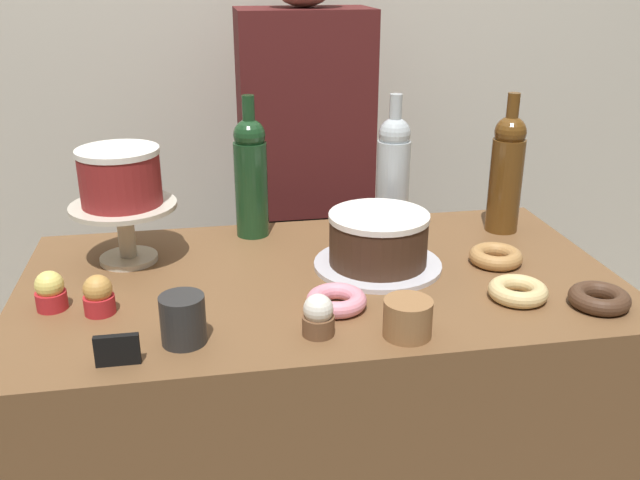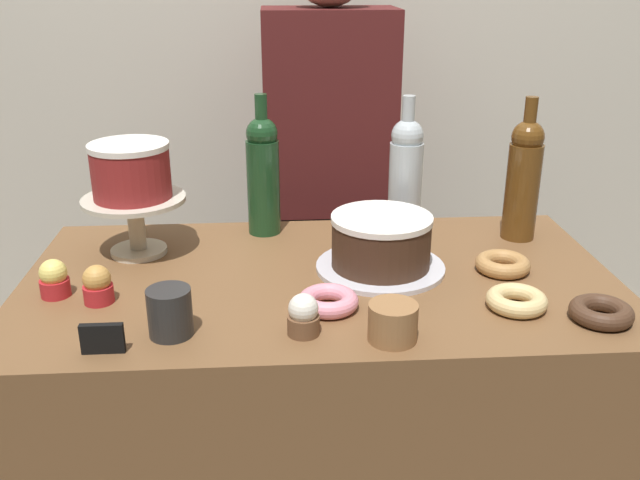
{
  "view_description": "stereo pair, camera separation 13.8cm",
  "coord_description": "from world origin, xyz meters",
  "px_view_note": "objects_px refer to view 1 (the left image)",
  "views": [
    {
      "loc": [
        -0.23,
        -1.27,
        1.51
      ],
      "look_at": [
        0.0,
        0.0,
        0.99
      ],
      "focal_mm": 39.05,
      "sensor_mm": 36.0,
      "label": 1
    },
    {
      "loc": [
        -0.09,
        -1.28,
        1.51
      ],
      "look_at": [
        0.0,
        0.0,
        0.99
      ],
      "focal_mm": 39.05,
      "sensor_mm": 36.0,
      "label": 2
    }
  ],
  "objects_px": {
    "coffee_cup_ceramic": "(183,319)",
    "donut_maple": "(496,256)",
    "wine_bottle_amber": "(506,172)",
    "wine_bottle_clear": "(393,173)",
    "cupcake_vanilla": "(318,316)",
    "white_layer_cake": "(120,176)",
    "donut_chocolate": "(599,298)",
    "cake_stand_pedestal": "(125,222)",
    "donut_pink": "(336,300)",
    "donut_glazed": "(518,291)",
    "cookie_stack": "(408,318)",
    "chocolate_round_cake": "(378,238)",
    "price_sign_chalkboard": "(117,350)",
    "cupcake_lemon": "(50,291)",
    "barista_figure": "(305,210)",
    "cupcake_caramel": "(99,296)",
    "wine_bottle_green": "(251,175)"
  },
  "relations": [
    {
      "from": "cupcake_vanilla",
      "to": "donut_maple",
      "type": "height_order",
      "value": "cupcake_vanilla"
    },
    {
      "from": "coffee_cup_ceramic",
      "to": "donut_maple",
      "type": "bearing_deg",
      "value": 18.68
    },
    {
      "from": "cupcake_vanilla",
      "to": "price_sign_chalkboard",
      "type": "bearing_deg",
      "value": -173.04
    },
    {
      "from": "donut_glazed",
      "to": "cupcake_lemon",
      "type": "bearing_deg",
      "value": 172.57
    },
    {
      "from": "chocolate_round_cake",
      "to": "cupcake_lemon",
      "type": "height_order",
      "value": "chocolate_round_cake"
    },
    {
      "from": "cookie_stack",
      "to": "price_sign_chalkboard",
      "type": "relative_size",
      "value": 1.2
    },
    {
      "from": "wine_bottle_clear",
      "to": "donut_chocolate",
      "type": "xyz_separation_m",
      "value": [
        0.28,
        -0.44,
        -0.13
      ]
    },
    {
      "from": "cupcake_vanilla",
      "to": "donut_chocolate",
      "type": "xyz_separation_m",
      "value": [
        0.53,
        0.01,
        -0.02
      ]
    },
    {
      "from": "donut_glazed",
      "to": "donut_chocolate",
      "type": "distance_m",
      "value": 0.15
    },
    {
      "from": "wine_bottle_amber",
      "to": "wine_bottle_clear",
      "type": "relative_size",
      "value": 1.0
    },
    {
      "from": "donut_maple",
      "to": "cookie_stack",
      "type": "distance_m",
      "value": 0.38
    },
    {
      "from": "cupcake_caramel",
      "to": "cookie_stack",
      "type": "relative_size",
      "value": 0.88
    },
    {
      "from": "cake_stand_pedestal",
      "to": "price_sign_chalkboard",
      "type": "relative_size",
      "value": 3.15
    },
    {
      "from": "white_layer_cake",
      "to": "wine_bottle_amber",
      "type": "distance_m",
      "value": 0.86
    },
    {
      "from": "donut_maple",
      "to": "donut_pink",
      "type": "bearing_deg",
      "value": -158.99
    },
    {
      "from": "wine_bottle_amber",
      "to": "donut_chocolate",
      "type": "relative_size",
      "value": 2.91
    },
    {
      "from": "white_layer_cake",
      "to": "cupcake_caramel",
      "type": "distance_m",
      "value": 0.28
    },
    {
      "from": "cake_stand_pedestal",
      "to": "donut_pink",
      "type": "relative_size",
      "value": 1.97
    },
    {
      "from": "chocolate_round_cake",
      "to": "price_sign_chalkboard",
      "type": "relative_size",
      "value": 2.96
    },
    {
      "from": "wine_bottle_amber",
      "to": "donut_chocolate",
      "type": "distance_m",
      "value": 0.43
    },
    {
      "from": "wine_bottle_green",
      "to": "barista_figure",
      "type": "relative_size",
      "value": 0.2
    },
    {
      "from": "barista_figure",
      "to": "cake_stand_pedestal",
      "type": "bearing_deg",
      "value": -133.79
    },
    {
      "from": "white_layer_cake",
      "to": "cupcake_vanilla",
      "type": "xyz_separation_m",
      "value": [
        0.34,
        -0.38,
        -0.15
      ]
    },
    {
      "from": "donut_maple",
      "to": "cookie_stack",
      "type": "height_order",
      "value": "cookie_stack"
    },
    {
      "from": "wine_bottle_amber",
      "to": "cookie_stack",
      "type": "distance_m",
      "value": 0.59
    },
    {
      "from": "cupcake_caramel",
      "to": "cookie_stack",
      "type": "height_order",
      "value": "cupcake_caramel"
    },
    {
      "from": "wine_bottle_clear",
      "to": "price_sign_chalkboard",
      "type": "height_order",
      "value": "wine_bottle_clear"
    },
    {
      "from": "donut_chocolate",
      "to": "chocolate_round_cake",
      "type": "bearing_deg",
      "value": 145.47
    },
    {
      "from": "cupcake_vanilla",
      "to": "donut_glazed",
      "type": "xyz_separation_m",
      "value": [
        0.4,
        0.07,
        -0.02
      ]
    },
    {
      "from": "barista_figure",
      "to": "wine_bottle_green",
      "type": "bearing_deg",
      "value": -116.47
    },
    {
      "from": "donut_maple",
      "to": "coffee_cup_ceramic",
      "type": "relative_size",
      "value": 1.32
    },
    {
      "from": "white_layer_cake",
      "to": "chocolate_round_cake",
      "type": "bearing_deg",
      "value": -13.46
    },
    {
      "from": "wine_bottle_clear",
      "to": "donut_pink",
      "type": "height_order",
      "value": "wine_bottle_clear"
    },
    {
      "from": "cupcake_vanilla",
      "to": "cookie_stack",
      "type": "relative_size",
      "value": 0.88
    },
    {
      "from": "donut_chocolate",
      "to": "barista_figure",
      "type": "bearing_deg",
      "value": 116.28
    },
    {
      "from": "donut_chocolate",
      "to": "price_sign_chalkboard",
      "type": "distance_m",
      "value": 0.86
    },
    {
      "from": "price_sign_chalkboard",
      "to": "barista_figure",
      "type": "height_order",
      "value": "barista_figure"
    },
    {
      "from": "cupcake_caramel",
      "to": "cookie_stack",
      "type": "bearing_deg",
      "value": -18.6
    },
    {
      "from": "cupcake_caramel",
      "to": "price_sign_chalkboard",
      "type": "xyz_separation_m",
      "value": [
        0.05,
        -0.19,
        -0.01
      ]
    },
    {
      "from": "wine_bottle_amber",
      "to": "wine_bottle_clear",
      "type": "xyz_separation_m",
      "value": [
        -0.26,
        0.03,
        0.0
      ]
    },
    {
      "from": "chocolate_round_cake",
      "to": "donut_chocolate",
      "type": "xyz_separation_m",
      "value": [
        0.36,
        -0.25,
        -0.05
      ]
    },
    {
      "from": "donut_maple",
      "to": "cupcake_vanilla",
      "type": "bearing_deg",
      "value": -151.17
    },
    {
      "from": "cake_stand_pedestal",
      "to": "wine_bottle_green",
      "type": "bearing_deg",
      "value": 22.13
    },
    {
      "from": "price_sign_chalkboard",
      "to": "cake_stand_pedestal",
      "type": "bearing_deg",
      "value": 92.05
    },
    {
      "from": "cupcake_vanilla",
      "to": "donut_chocolate",
      "type": "relative_size",
      "value": 0.66
    },
    {
      "from": "cupcake_vanilla",
      "to": "white_layer_cake",
      "type": "bearing_deg",
      "value": 131.97
    },
    {
      "from": "chocolate_round_cake",
      "to": "donut_maple",
      "type": "relative_size",
      "value": 1.85
    },
    {
      "from": "chocolate_round_cake",
      "to": "coffee_cup_ceramic",
      "type": "relative_size",
      "value": 2.44
    },
    {
      "from": "wine_bottle_amber",
      "to": "wine_bottle_green",
      "type": "height_order",
      "value": "same"
    },
    {
      "from": "wine_bottle_clear",
      "to": "cupcake_lemon",
      "type": "height_order",
      "value": "wine_bottle_clear"
    }
  ]
}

